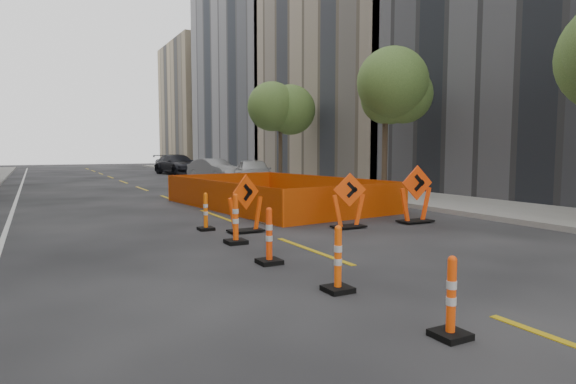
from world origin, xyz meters
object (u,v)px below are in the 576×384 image
parked_car_near (253,172)px  parked_car_far (177,164)px  channelizer_6 (206,211)px  channelizer_2 (451,297)px  channelizer_3 (338,259)px  parked_car_mid (214,170)px  chevron_sign_center (349,201)px  chevron_sign_left (245,204)px  channelizer_4 (269,236)px  chevron_sign_right (416,194)px  channelizer_5 (236,219)px

parked_car_near → parked_car_far: size_ratio=0.81×
channelizer_6 → channelizer_2: bearing=-89.0°
parked_car_near → channelizer_3: bearing=-95.1°
channelizer_2 → parked_car_far: size_ratio=0.16×
channelizer_2 → parked_car_near: 22.63m
channelizer_2 → parked_car_mid: parked_car_mid is taller
chevron_sign_center → parked_car_mid: 21.01m
chevron_sign_left → parked_car_near: parked_car_near is taller
parked_car_far → channelizer_4: bearing=-111.8°
chevron_sign_right → channelizer_2: bearing=-122.8°
channelizer_5 → parked_car_mid: parked_car_mid is taller
channelizer_3 → channelizer_6: 6.19m
channelizer_3 → parked_car_near: (7.17, 19.44, 0.30)m
chevron_sign_right → parked_car_mid: chevron_sign_right is taller
channelizer_5 → chevron_sign_right: (5.72, 0.47, 0.26)m
chevron_sign_left → chevron_sign_center: bearing=-35.4°
channelizer_3 → parked_car_near: parked_car_near is taller
chevron_sign_left → chevron_sign_center: (2.71, -0.69, 0.01)m
channelizer_2 → chevron_sign_right: size_ratio=0.57×
channelizer_3 → channelizer_5: 4.12m
chevron_sign_center → chevron_sign_right: bearing=14.0°
channelizer_6 → parked_car_far: size_ratio=0.17×
channelizer_5 → chevron_sign_left: (0.77, 1.28, 0.17)m
chevron_sign_center → parked_car_far: size_ratio=0.26×
parked_car_far → chevron_sign_right: bearing=-101.7°
channelizer_2 → channelizer_6: bearing=91.0°
channelizer_2 → chevron_sign_left: size_ratio=0.64×
channelizer_5 → channelizer_6: channelizer_5 is taller
channelizer_3 → channelizer_4: 2.07m
channelizer_4 → channelizer_5: bearing=85.7°
channelizer_6 → parked_car_near: bearing=61.6°
channelizer_4 → parked_car_far: size_ratio=0.18×
channelizer_4 → channelizer_5: size_ratio=0.93×
parked_car_far → parked_car_near: bearing=-98.3°
chevron_sign_left → chevron_sign_right: size_ratio=0.89×
channelizer_3 → channelizer_4: bearing=94.0°
channelizer_5 → parked_car_mid: 22.40m
channelizer_3 → channelizer_4: channelizer_4 is taller
channelizer_6 → parked_car_near: 15.08m
channelizer_2 → channelizer_3: (-0.14, 2.06, 0.03)m
channelizer_5 → chevron_sign_center: 3.53m
chevron_sign_left → channelizer_6: bearing=114.1°
channelizer_2 → parked_car_near: parked_car_near is taller
channelizer_2 → chevron_sign_left: 7.49m
channelizer_2 → parked_car_mid: bearing=76.3°
channelizer_2 → channelizer_5: bearing=91.1°
channelizer_2 → chevron_sign_center: chevron_sign_center is taller
channelizer_5 → channelizer_2: bearing=-88.9°
channelizer_5 → chevron_sign_left: bearing=58.8°
channelizer_4 → parked_car_far: 33.20m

